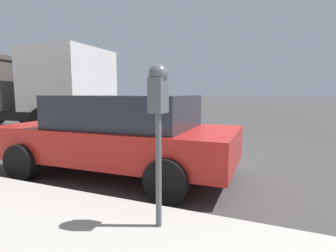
# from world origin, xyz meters

# --- Properties ---
(ground_plane) EXTENTS (220.00, 220.00, 0.00)m
(ground_plane) POSITION_xyz_m (0.00, 0.00, 0.00)
(ground_plane) COLOR #3D3A3A
(parking_meter) EXTENTS (0.21, 0.19, 1.64)m
(parking_meter) POSITION_xyz_m (-2.66, -0.87, 1.40)
(parking_meter) COLOR #4C5156
(parking_meter) RESTS_ON sidewalk
(car_red) EXTENTS (2.18, 4.40, 1.47)m
(car_red) POSITION_xyz_m (-0.89, 0.73, 0.78)
(car_red) COLOR #B21E19
(car_red) RESTS_ON ground_plane
(dump_truck) EXTENTS (3.14, 8.31, 3.10)m
(dump_truck) POSITION_xyz_m (2.60, 8.08, 1.69)
(dump_truck) COLOR black
(dump_truck) RESTS_ON ground_plane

